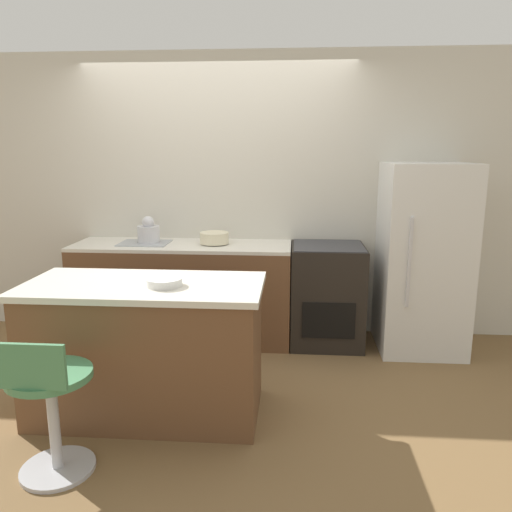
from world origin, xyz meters
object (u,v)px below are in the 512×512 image
refrigerator (423,258)px  oven_range (327,295)px  kettle (149,232)px  mixing_bowl (214,238)px  stool_chair (50,404)px

refrigerator → oven_range: bearing=176.7°
refrigerator → kettle: 2.43m
oven_range → mixing_bowl: (-1.02, 0.02, 0.50)m
oven_range → mixing_bowl: bearing=179.0°
refrigerator → mixing_bowl: (-1.82, 0.07, 0.14)m
refrigerator → stool_chair: (-2.39, -1.98, -0.40)m
refrigerator → stool_chair: size_ratio=1.98×
refrigerator → kettle: (-2.43, 0.07, 0.19)m
kettle → oven_range: bearing=-0.7°
refrigerator → kettle: size_ratio=6.80×
kettle → refrigerator: bearing=-1.6°
stool_chair → kettle: bearing=91.1°
oven_range → refrigerator: (0.81, -0.05, 0.36)m
refrigerator → stool_chair: bearing=-140.4°
kettle → mixing_bowl: size_ratio=0.93×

